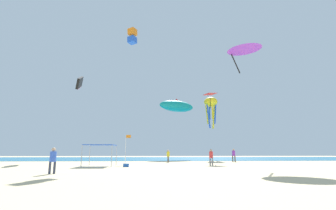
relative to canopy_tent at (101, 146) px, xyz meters
The scene contains 15 objects.
ground 8.82m from the canopy_tent, 40.33° to the right, with size 110.00×110.00×0.10m, color beige.
ocean_strip 25.26m from the canopy_tent, 75.01° to the left, with size 110.00×24.12×0.03m, color #1E6B93.
canopy_tent is the anchor object (origin of this frame).
person_near_tent 8.97m from the canopy_tent, 98.68° to the right, with size 0.43×0.43×1.82m.
person_leftmost 19.85m from the canopy_tent, 28.54° to the left, with size 0.50×0.45×1.89m.
person_central 12.21m from the canopy_tent, ahead, with size 0.42×0.42×1.78m.
person_rightmost 11.27m from the canopy_tent, 46.95° to the left, with size 0.41×0.47×1.74m.
banner_flag 3.28m from the canopy_tent, 40.87° to the left, with size 0.61×0.06×3.42m.
cooler_box 3.78m from the canopy_tent, 25.05° to the right, with size 0.57×0.37×0.35m.
kite_parafoil_black 18.18m from the canopy_tent, 117.45° to the left, with size 1.77×5.76×3.56m.
kite_delta_purple 20.36m from the canopy_tent, ahead, with size 5.41×5.38×3.31m.
kite_box_orange 14.94m from the canopy_tent, 51.15° to the left, with size 1.31×1.29×2.01m.
kite_diamond_red 18.63m from the canopy_tent, 33.27° to the left, with size 2.12×2.12×2.33m.
kite_octopus_yellow 25.50m from the canopy_tent, 47.88° to the left, with size 2.80×2.80×5.89m.
kite_inflatable_teal 25.76m from the canopy_tent, 65.43° to the left, with size 8.15×5.83×2.99m.
Camera 1 is at (-0.62, -21.31, 1.60)m, focal length 26.19 mm.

